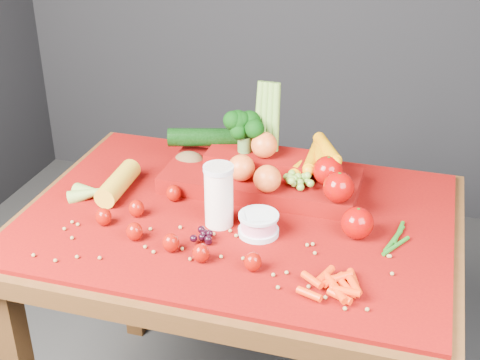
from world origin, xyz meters
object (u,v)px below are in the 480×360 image
(milk_glass, at_px, (219,194))
(produce_mound, at_px, (270,169))
(yogurt_bowl, at_px, (259,223))
(table, at_px, (238,250))

(milk_glass, bearing_deg, produce_mound, 70.62)
(milk_glass, bearing_deg, yogurt_bowl, -9.13)
(milk_glass, height_order, yogurt_bowl, milk_glass)
(table, relative_size, milk_glass, 6.95)
(table, xyz_separation_m, yogurt_bowl, (0.07, -0.07, 0.14))
(produce_mound, bearing_deg, table, -105.59)
(yogurt_bowl, bearing_deg, table, 135.48)
(table, relative_size, yogurt_bowl, 11.18)
(milk_glass, relative_size, yogurt_bowl, 1.61)
(table, height_order, produce_mound, produce_mound)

